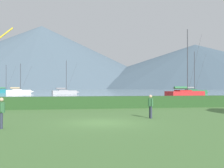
# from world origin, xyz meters

# --- Properties ---
(ground_plane) EXTENTS (1000.00, 1000.00, 0.00)m
(ground_plane) POSITION_xyz_m (0.00, 0.00, 0.00)
(ground_plane) COLOR #477038
(harbor_water) EXTENTS (320.00, 246.00, 0.00)m
(harbor_water) POSITION_xyz_m (0.00, 137.00, 0.00)
(harbor_water) COLOR gray
(harbor_water) RESTS_ON ground_plane
(hedge_line) EXTENTS (80.00, 1.20, 1.21)m
(hedge_line) POSITION_xyz_m (0.00, 11.00, 0.61)
(hedge_line) COLOR #284C23
(hedge_line) RESTS_ON ground_plane
(sailboat_slip_0) EXTENTS (7.86, 3.47, 9.48)m
(sailboat_slip_0) POSITION_xyz_m (-2.78, 60.34, 0.64)
(sailboat_slip_0) COLOR #9E9EA3
(sailboat_slip_0) RESTS_ON harbor_water
(sailboat_slip_1) EXTENTS (9.43, 4.87, 13.73)m
(sailboat_slip_1) POSITION_xyz_m (21.31, 34.69, 0.79)
(sailboat_slip_1) COLOR red
(sailboat_slip_1) RESTS_ON harbor_water
(sailboat_slip_4) EXTENTS (8.38, 4.14, 9.15)m
(sailboat_slip_4) POSITION_xyz_m (-16.58, 69.32, 0.68)
(sailboat_slip_4) COLOR white
(sailboat_slip_4) RESTS_ON harbor_water
(sailboat_slip_6) EXTENTS (8.79, 2.89, 11.85)m
(sailboat_slip_6) POSITION_xyz_m (32.06, 53.50, 0.73)
(sailboat_slip_6) COLOR #236B38
(sailboat_slip_6) RESTS_ON harbor_water
(sailboat_slip_7) EXTENTS (7.92, 2.97, 9.65)m
(sailboat_slip_7) POSITION_xyz_m (-23.29, 81.54, 0.65)
(sailboat_slip_7) COLOR #19707A
(sailboat_slip_7) RESTS_ON harbor_water
(person_seated_viewer) EXTENTS (0.36, 0.57, 1.65)m
(person_seated_viewer) POSITION_xyz_m (3.65, 1.72, 0.97)
(person_seated_viewer) COLOR #2D3347
(person_seated_viewer) RESTS_ON ground_plane
(person_standing_walker) EXTENTS (0.36, 0.56, 1.65)m
(person_standing_walker) POSITION_xyz_m (-5.57, -1.45, 0.97)
(person_standing_walker) COLOR #2D3347
(person_standing_walker) RESTS_ON ground_plane
(distant_hill_central_peak) EXTENTS (330.11, 330.11, 54.43)m
(distant_hill_central_peak) POSITION_xyz_m (156.24, 301.58, 27.22)
(distant_hill_central_peak) COLOR #425666
(distant_hill_central_peak) RESTS_ON ground_plane
(distant_hill_east_ridge) EXTENTS (342.73, 342.73, 82.99)m
(distant_hill_east_ridge) POSITION_xyz_m (-35.87, 356.93, 41.49)
(distant_hill_east_ridge) COLOR #4C6070
(distant_hill_east_ridge) RESTS_ON ground_plane
(distant_hill_far_shoulder) EXTENTS (233.45, 233.45, 67.07)m
(distant_hill_far_shoulder) POSITION_xyz_m (-11.47, 417.26, 33.54)
(distant_hill_far_shoulder) COLOR slate
(distant_hill_far_shoulder) RESTS_ON ground_plane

